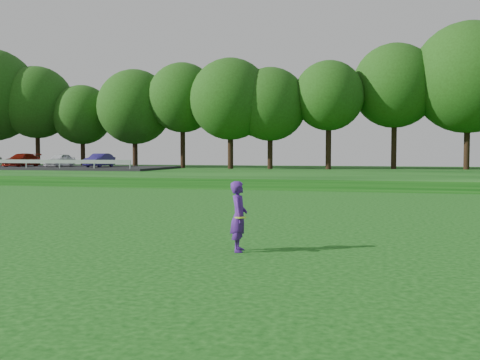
# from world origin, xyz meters

# --- Properties ---
(ground) EXTENTS (140.00, 140.00, 0.00)m
(ground) POSITION_xyz_m (0.00, 0.00, 0.00)
(ground) COLOR #0B3B0B
(ground) RESTS_ON ground
(berm) EXTENTS (130.00, 30.00, 0.60)m
(berm) POSITION_xyz_m (0.00, 34.00, 0.30)
(berm) COLOR #0B3B0B
(berm) RESTS_ON ground
(walking_path) EXTENTS (130.00, 1.60, 0.04)m
(walking_path) POSITION_xyz_m (0.00, 20.00, 0.02)
(walking_path) COLOR gray
(walking_path) RESTS_ON ground
(treeline) EXTENTS (104.00, 7.00, 15.00)m
(treeline) POSITION_xyz_m (0.00, 38.00, 8.10)
(treeline) COLOR #1B400E
(treeline) RESTS_ON berm
(parking_lot) EXTENTS (24.00, 9.00, 1.38)m
(parking_lot) POSITION_xyz_m (-24.11, 32.78, 0.98)
(parking_lot) COLOR black
(parking_lot) RESTS_ON berm
(woman) EXTENTS (0.45, 0.66, 1.49)m
(woman) POSITION_xyz_m (3.07, 1.03, 0.75)
(woman) COLOR #481C7E
(woman) RESTS_ON ground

